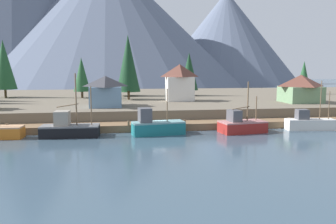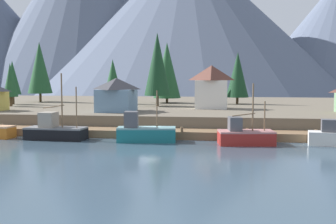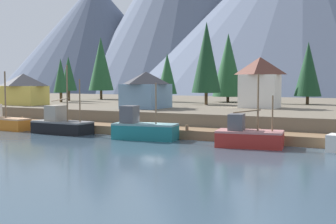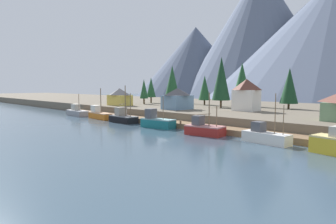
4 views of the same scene
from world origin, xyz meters
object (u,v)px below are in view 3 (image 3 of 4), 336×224
house_white (260,82)px  house_blue (146,89)px  fishing_boat_orange (1,121)px  conifer_far_left (167,74)px  conifer_mid_right (228,65)px  conifer_back_right (101,64)px  house_yellow (23,89)px  conifer_near_left (206,57)px  conifer_back_left (61,76)px  fishing_boat_teal (143,129)px  conifer_mid_left (308,69)px  fishing_boat_red (248,136)px  fishing_boat_black (61,125)px  conifer_near_right (68,74)px

house_white → house_blue: bearing=-150.8°
fishing_boat_orange → conifer_far_left: 32.51m
conifer_mid_right → conifer_back_right: bearing=-179.0°
fishing_boat_orange → house_yellow: size_ratio=1.12×
house_blue → conifer_mid_right: conifer_mid_right is taller
conifer_near_left → conifer_back_right: conifer_near_left is taller
house_blue → conifer_mid_right: bearing=78.1°
conifer_back_left → house_white: bearing=0.1°
fishing_boat_teal → house_white: 22.85m
conifer_back_right → conifer_far_left: size_ratio=1.44×
conifer_near_left → conifer_mid_left: bearing=29.4°
fishing_boat_red → conifer_near_left: size_ratio=0.53×
fishing_boat_orange → conifer_near_left: conifer_near_left is taller
fishing_boat_teal → house_white: bearing=63.5°
fishing_boat_black → conifer_far_left: (-1.28, 30.84, 6.48)m
conifer_near_left → conifer_back_right: bearing=161.3°
fishing_boat_teal → conifer_near_right: conifer_near_right is taller
fishing_boat_black → conifer_near_left: size_ratio=0.63×
house_white → conifer_back_left: bearing=-179.9°
conifer_mid_right → conifer_mid_left: bearing=-5.7°
house_white → conifer_near_right: size_ratio=0.86×
conifer_back_right → conifer_far_left: bearing=-11.4°
conifer_far_left → conifer_mid_left: bearing=5.8°
fishing_boat_orange → conifer_near_left: (18.91, 24.89, 8.96)m
fishing_boat_red → house_white: (-4.85, 21.42, 5.16)m
house_blue → conifer_near_right: conifer_near_right is taller
fishing_boat_red → conifer_near_right: (-43.17, 26.41, 6.61)m
conifer_near_left → fishing_boat_teal: bearing=-83.6°
fishing_boat_red → conifer_back_right: 54.83m
fishing_boat_teal → conifer_back_right: size_ratio=0.58×
conifer_near_right → conifer_mid_right: conifer_mid_right is taller
house_yellow → conifer_back_right: bearing=92.6°
house_blue → conifer_mid_left: bearing=47.4°
conifer_mid_right → conifer_back_right: 27.11m
fishing_boat_red → house_yellow: house_yellow is taller
fishing_boat_orange → conifer_mid_left: (33.32, 33.02, 7.10)m
fishing_boat_orange → conifer_back_left: bearing=113.0°
conifer_near_left → conifer_back_left: (-26.04, -4.30, -2.85)m
house_white → conifer_mid_left: (4.50, 12.35, 2.02)m
conifer_mid_left → conifer_back_left: bearing=-162.9°
house_blue → conifer_back_right: (-22.55, 21.19, 4.60)m
fishing_boat_teal → conifer_mid_right: (-2.51, 34.89, 7.95)m
house_blue → conifer_far_left: bearing=107.7°
conifer_mid_left → fishing_boat_black: bearing=-124.7°
house_yellow → conifer_back_left: 9.69m
conifer_near_right → conifer_mid_right: (28.73, 8.76, 1.48)m
house_blue → conifer_back_right: size_ratio=0.52×
conifer_back_left → conifer_far_left: bearing=31.7°
house_white → house_blue: 16.25m
fishing_boat_teal → conifer_mid_right: 35.87m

